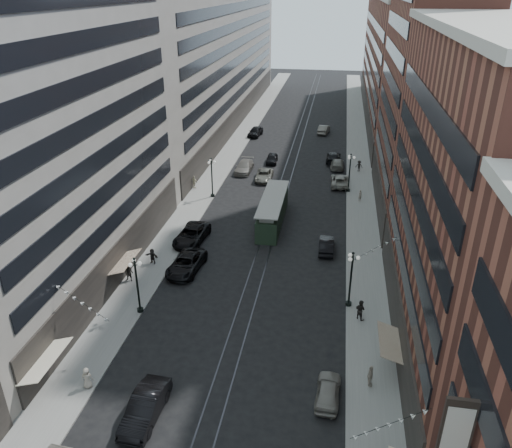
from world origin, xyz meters
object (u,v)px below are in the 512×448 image
Objects in this scene: lamppost_se_mid at (350,171)px; pedestrian_4 at (370,376)px; lamppost_sw_mid at (212,176)px; pedestrian_7 at (360,310)px; pedestrian_1 at (87,378)px; car_12 at (333,157)px; pedestrian_5 at (152,256)px; car_13 at (272,158)px; car_14 at (324,129)px; car_4 at (328,391)px; car_5 at (145,407)px; pedestrian_6 at (194,182)px; lamppost_sw_far at (137,283)px; streetcar at (273,211)px; car_10 at (326,245)px; pedestrian_8 at (360,195)px; car_2 at (186,264)px; car_11 at (340,181)px; car_extra_1 at (337,164)px; pedestrian_9 at (359,166)px; car_9 at (255,132)px; pedestrian_2 at (129,273)px; lamppost_se_far at (351,277)px; car_extra_0 at (264,175)px; car_8 at (244,167)px; car_7 at (192,235)px.

lamppost_se_mid is 38.06m from pedestrian_4.
lamppost_sw_mid reaches higher than pedestrian_7.
pedestrian_1 reaches higher than car_12.
car_12 is 3.35× the size of pedestrian_5.
car_14 is (7.61, 19.23, 0.09)m from car_13.
lamppost_se_mid is at bearing -89.15° from car_4.
pedestrian_6 reaches higher than car_5.
lamppost_sw_far is 1.00× the size of lamppost_se_mid.
streetcar reaches higher than pedestrian_6.
car_10 is at bearing 41.63° from lamppost_sw_far.
car_10 is 15.07m from pedestrian_8.
car_2 is 30.76m from car_11.
car_14 reaches higher than car_extra_1.
pedestrian_1 is at bearing -98.64° from pedestrian_9.
car_9 is 1.20× the size of car_13.
car_10 is at bearing 24.47° from pedestrian_2.
car_10 is (-2.40, -17.78, -2.35)m from lamppost_se_mid.
lamppost_se_far is 16.93m from car_2.
lamppost_sw_mid reaches higher than car_5.
lamppost_se_far is 36.74m from pedestrian_9.
car_2 is at bearing -42.72° from car_4.
car_5 is 46.19m from car_extra_0.
lamppost_sw_far is 12.50m from car_5.
pedestrian_9 is at bearing 75.65° from car_5.
lamppost_sw_mid is 11.45m from streetcar.
car_4 is at bearing 89.44° from car_extra_1.
car_14 is (11.30, 24.27, -0.01)m from car_8.
car_8 is at bearing 159.92° from lamppost_se_mid.
pedestrian_9 is (0.70, 38.56, -0.08)m from pedestrian_7.
pedestrian_9 reaches higher than car_12.
lamppost_se_far is at bearing -90.00° from lamppost_se_mid.
car_2 is 22.58m from pedestrian_6.
car_extra_0 is at bearing -144.12° from pedestrian_9.
car_8 is (5.27, 33.24, -0.22)m from pedestrian_2.
car_extra_0 is at bearing -64.53° from car_10.
car_12 reaches higher than car_11.
car_8 is at bearing -107.66° from pedestrian_6.
pedestrian_6 is (-9.39, -13.29, 0.34)m from car_13.
lamppost_se_far is 0.88× the size of car_7.
car_7 is at bearing 121.62° from pedestrian_6.
pedestrian_7 is (3.35, -12.14, 0.35)m from car_10.
car_5 reaches higher than car_11.
car_7 is at bearing 0.73° from car_10.
streetcar is 22.75m from car_13.
lamppost_sw_far reaches higher than car_4.
pedestrian_9 reaches higher than pedestrian_8.
car_extra_0 is (5.99, 7.85, -2.37)m from lamppost_sw_mid.
pedestrian_5 is 1.07× the size of pedestrian_8.
pedestrian_8 is at bearing 55.30° from lamppost_sw_far.
pedestrian_1 is at bearing 111.36° from pedestrian_6.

